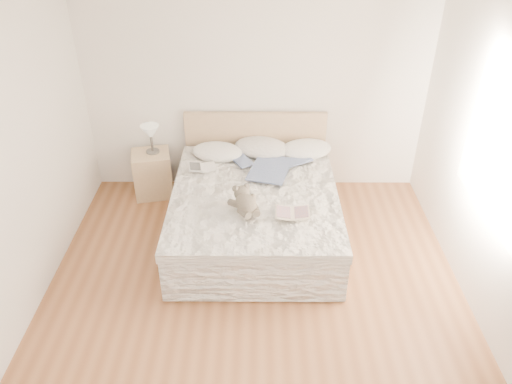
% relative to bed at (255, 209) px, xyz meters
% --- Properties ---
extents(floor, '(4.00, 4.50, 0.00)m').
position_rel_bed_xyz_m(floor, '(0.00, -1.19, -0.31)').
color(floor, brown).
rests_on(floor, ground).
extents(ceiling, '(4.00, 4.50, 0.00)m').
position_rel_bed_xyz_m(ceiling, '(0.00, -1.19, 2.39)').
color(ceiling, white).
rests_on(ceiling, ground).
extents(wall_back, '(4.00, 0.02, 2.70)m').
position_rel_bed_xyz_m(wall_back, '(0.00, 1.06, 1.04)').
color(wall_back, white).
rests_on(wall_back, ground).
extents(window, '(0.02, 1.30, 1.10)m').
position_rel_bed_xyz_m(window, '(1.99, -0.89, 1.14)').
color(window, white).
rests_on(window, wall_right).
extents(bed, '(1.72, 2.14, 1.00)m').
position_rel_bed_xyz_m(bed, '(0.00, 0.00, 0.00)').
color(bed, tan).
rests_on(bed, floor).
extents(nightstand, '(0.52, 0.48, 0.56)m').
position_rel_bed_xyz_m(nightstand, '(-1.26, 0.79, -0.03)').
color(nightstand, tan).
rests_on(nightstand, floor).
extents(table_lamp, '(0.23, 0.23, 0.35)m').
position_rel_bed_xyz_m(table_lamp, '(-1.23, 0.83, 0.50)').
color(table_lamp, '#4E4A44').
rests_on(table_lamp, nightstand).
extents(pillow_left, '(0.67, 0.53, 0.18)m').
position_rel_bed_xyz_m(pillow_left, '(-0.44, 0.69, 0.33)').
color(pillow_left, white).
rests_on(pillow_left, bed).
extents(pillow_middle, '(0.79, 0.67, 0.20)m').
position_rel_bed_xyz_m(pillow_middle, '(0.08, 0.80, 0.33)').
color(pillow_middle, silver).
rests_on(pillow_middle, bed).
extents(pillow_right, '(0.70, 0.56, 0.18)m').
position_rel_bed_xyz_m(pillow_right, '(0.60, 0.76, 0.33)').
color(pillow_right, white).
rests_on(pillow_right, bed).
extents(blouse, '(0.79, 0.82, 0.03)m').
position_rel_bed_xyz_m(blouse, '(0.16, 0.32, 0.32)').
color(blouse, '#415077').
rests_on(blouse, bed).
extents(photo_book, '(0.34, 0.26, 0.02)m').
position_rel_bed_xyz_m(photo_book, '(-0.59, 0.34, 0.32)').
color(photo_book, silver).
rests_on(photo_book, bed).
extents(childrens_book, '(0.35, 0.24, 0.02)m').
position_rel_bed_xyz_m(childrens_book, '(0.36, -0.53, 0.32)').
color(childrens_book, '#F3E0C5').
rests_on(childrens_book, bed).
extents(teddy_bear, '(0.38, 0.44, 0.19)m').
position_rel_bed_xyz_m(teddy_bear, '(-0.08, -0.51, 0.34)').
color(teddy_bear, brown).
rests_on(teddy_bear, bed).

